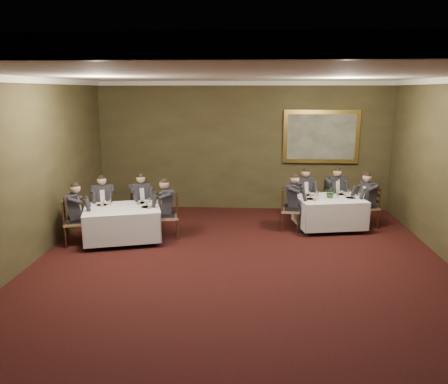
# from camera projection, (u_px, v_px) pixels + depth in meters

# --- Properties ---
(ground) EXTENTS (10.00, 10.00, 0.00)m
(ground) POSITION_uv_depth(u_px,v_px,m) (239.00, 284.00, 7.52)
(ground) COLOR black
(ground) RESTS_ON ground
(ceiling) EXTENTS (8.00, 10.00, 0.10)m
(ceiling) POSITION_uv_depth(u_px,v_px,m) (240.00, 74.00, 6.73)
(ceiling) COLOR silver
(ceiling) RESTS_ON back_wall
(back_wall) EXTENTS (8.00, 0.10, 3.50)m
(back_wall) POSITION_uv_depth(u_px,v_px,m) (244.00, 146.00, 11.99)
(back_wall) COLOR #342E1A
(back_wall) RESTS_ON ground
(left_wall) EXTENTS (0.10, 10.00, 3.50)m
(left_wall) POSITION_uv_depth(u_px,v_px,m) (2.00, 182.00, 7.35)
(left_wall) COLOR #342E1A
(left_wall) RESTS_ON ground
(crown_molding) EXTENTS (8.00, 10.00, 0.12)m
(crown_molding) POSITION_uv_depth(u_px,v_px,m) (240.00, 78.00, 6.74)
(crown_molding) COLOR white
(crown_molding) RESTS_ON back_wall
(table_main) EXTENTS (1.73, 1.43, 0.67)m
(table_main) POSITION_uv_depth(u_px,v_px,m) (329.00, 211.00, 10.42)
(table_main) COLOR black
(table_main) RESTS_ON ground
(table_second) EXTENTS (1.90, 1.63, 0.67)m
(table_second) POSITION_uv_depth(u_px,v_px,m) (123.00, 221.00, 9.56)
(table_second) COLOR black
(table_second) RESTS_ON ground
(chair_main_backleft) EXTENTS (0.56, 0.55, 1.00)m
(chair_main_backleft) POSITION_uv_depth(u_px,v_px,m) (302.00, 209.00, 11.17)
(chair_main_backleft) COLOR #986C4D
(chair_main_backleft) RESTS_ON ground
(diner_main_backleft) EXTENTS (0.55, 0.59, 1.35)m
(diner_main_backleft) POSITION_uv_depth(u_px,v_px,m) (303.00, 201.00, 11.11)
(diner_main_backleft) COLOR black
(diner_main_backleft) RESTS_ON chair_main_backleft
(chair_main_backright) EXTENTS (0.55, 0.54, 1.00)m
(chair_main_backright) POSITION_uv_depth(u_px,v_px,m) (333.00, 208.00, 11.27)
(chair_main_backright) COLOR #986C4D
(chair_main_backright) RESTS_ON ground
(diner_main_backright) EXTENTS (0.53, 0.58, 1.35)m
(diner_main_backright) POSITION_uv_depth(u_px,v_px,m) (334.00, 200.00, 11.21)
(diner_main_backright) COLOR black
(diner_main_backright) RESTS_ON chair_main_backright
(chair_main_endleft) EXTENTS (0.45, 0.47, 1.00)m
(chair_main_endleft) POSITION_uv_depth(u_px,v_px,m) (289.00, 219.00, 10.35)
(chair_main_endleft) COLOR #986C4D
(chair_main_endleft) RESTS_ON ground
(diner_main_endleft) EXTENTS (0.51, 0.44, 1.35)m
(diner_main_endleft) POSITION_uv_depth(u_px,v_px,m) (290.00, 209.00, 10.30)
(diner_main_endleft) COLOR black
(diner_main_endleft) RESTS_ON chair_main_endleft
(chair_main_endright) EXTENTS (0.55, 0.56, 1.00)m
(chair_main_endright) POSITION_uv_depth(u_px,v_px,m) (367.00, 216.00, 10.58)
(chair_main_endright) COLOR #986C4D
(chair_main_endright) RESTS_ON ground
(diner_main_endright) EXTENTS (0.59, 0.54, 1.35)m
(diner_main_endright) POSITION_uv_depth(u_px,v_px,m) (368.00, 207.00, 10.52)
(diner_main_endright) COLOR black
(diner_main_endright) RESTS_ON chair_main_endright
(chair_sec_backleft) EXTENTS (0.54, 0.53, 1.00)m
(chair_sec_backleft) POSITION_uv_depth(u_px,v_px,m) (104.00, 219.00, 10.29)
(chair_sec_backleft) COLOR #986C4D
(chair_sec_backleft) RESTS_ON ground
(diner_sec_backleft) EXTENTS (0.52, 0.57, 1.35)m
(diner_sec_backleft) POSITION_uv_depth(u_px,v_px,m) (104.00, 210.00, 10.23)
(diner_sec_backleft) COLOR black
(diner_sec_backleft) RESTS_ON chair_sec_backleft
(chair_sec_backright) EXTENTS (0.59, 0.58, 1.00)m
(chair_sec_backright) POSITION_uv_depth(u_px,v_px,m) (142.00, 217.00, 10.48)
(chair_sec_backright) COLOR #986C4D
(chair_sec_backright) RESTS_ON ground
(diner_sec_backright) EXTENTS (0.58, 0.61, 1.35)m
(diner_sec_backright) POSITION_uv_depth(u_px,v_px,m) (141.00, 208.00, 10.42)
(diner_sec_backright) COLOR black
(diner_sec_backright) RESTS_ON chair_sec_backright
(chair_sec_endright) EXTENTS (0.50, 0.51, 1.00)m
(chair_sec_endright) POSITION_uv_depth(u_px,v_px,m) (170.00, 226.00, 9.81)
(chair_sec_endright) COLOR #986C4D
(chair_sec_endright) RESTS_ON ground
(diner_sec_endright) EXTENTS (0.55, 0.48, 1.35)m
(diner_sec_endright) POSITION_uv_depth(u_px,v_px,m) (169.00, 216.00, 9.76)
(diner_sec_endright) COLOR black
(diner_sec_endright) RESTS_ON chair_sec_endright
(chair_sec_endleft) EXTENTS (0.54, 0.55, 1.00)m
(chair_sec_endleft) POSITION_uv_depth(u_px,v_px,m) (74.00, 232.00, 9.38)
(chair_sec_endleft) COLOR #986C4D
(chair_sec_endleft) RESTS_ON ground
(diner_sec_endleft) EXTENTS (0.58, 0.54, 1.35)m
(diner_sec_endleft) POSITION_uv_depth(u_px,v_px,m) (74.00, 222.00, 9.33)
(diner_sec_endleft) COLOR black
(diner_sec_endleft) RESTS_ON chair_sec_endleft
(centerpiece) EXTENTS (0.29, 0.26, 0.29)m
(centerpiece) POSITION_uv_depth(u_px,v_px,m) (331.00, 192.00, 10.31)
(centerpiece) COLOR #2D5926
(centerpiece) RESTS_ON table_main
(candlestick) EXTENTS (0.07, 0.07, 0.46)m
(candlestick) POSITION_uv_depth(u_px,v_px,m) (338.00, 191.00, 10.31)
(candlestick) COLOR #C08F3A
(candlestick) RESTS_ON table_main
(place_setting_table_main) EXTENTS (0.33, 0.31, 0.14)m
(place_setting_table_main) POSITION_uv_depth(u_px,v_px,m) (311.00, 194.00, 10.63)
(place_setting_table_main) COLOR white
(place_setting_table_main) RESTS_ON table_main
(place_setting_table_second) EXTENTS (0.33, 0.31, 0.14)m
(place_setting_table_second) POSITION_uv_depth(u_px,v_px,m) (105.00, 203.00, 9.73)
(place_setting_table_second) COLOR white
(place_setting_table_second) RESTS_ON table_second
(painting) EXTENTS (2.03, 0.09, 1.43)m
(painting) POSITION_uv_depth(u_px,v_px,m) (321.00, 137.00, 11.75)
(painting) COLOR gold
(painting) RESTS_ON back_wall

